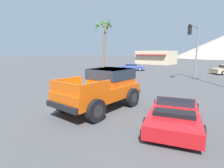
% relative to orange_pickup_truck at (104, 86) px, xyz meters
% --- Properties ---
extents(ground_plane, '(320.00, 320.00, 0.00)m').
position_rel_orange_pickup_truck_xyz_m(ground_plane, '(-0.27, -0.39, -1.14)').
color(ground_plane, '#424244').
extents(orange_pickup_truck, '(2.44, 4.80, 2.01)m').
position_rel_orange_pickup_truck_xyz_m(orange_pickup_truck, '(0.00, 0.00, 0.00)').
color(orange_pickup_truck, '#CC4C0C').
rests_on(orange_pickup_truck, ground_plane).
extents(red_convertible_car, '(2.93, 4.49, 1.01)m').
position_rel_orange_pickup_truck_xyz_m(red_convertible_car, '(3.70, 0.02, -0.73)').
color(red_convertible_car, '#B21419').
rests_on(red_convertible_car, ground_plane).
extents(parked_car_blue, '(4.52, 3.60, 1.09)m').
position_rel_orange_pickup_truck_xyz_m(parked_car_blue, '(-9.61, 17.98, -0.58)').
color(parked_car_blue, '#334C9E').
rests_on(parked_car_blue, ground_plane).
extents(traffic_light_main, '(0.38, 3.81, 5.77)m').
position_rel_orange_pickup_truck_xyz_m(traffic_light_main, '(0.93, 13.26, 2.89)').
color(traffic_light_main, slate).
rests_on(traffic_light_main, ground_plane).
extents(palm_tree_tall, '(2.94, 2.86, 8.51)m').
position_rel_orange_pickup_truck_xyz_m(palm_tree_tall, '(-14.35, 16.50, 5.26)').
color(palm_tree_tall, brown).
rests_on(palm_tree_tall, ground_plane).
extents(storefront_building, '(8.84, 7.08, 3.35)m').
position_rel_orange_pickup_truck_xyz_m(storefront_building, '(-13.63, 36.03, 0.54)').
color(storefront_building, beige).
rests_on(storefront_building, ground_plane).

